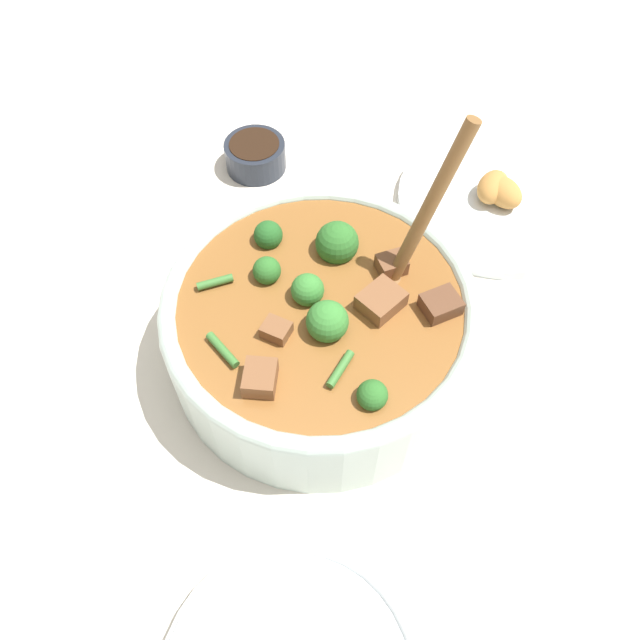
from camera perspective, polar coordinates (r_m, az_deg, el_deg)
ground_plane at (r=0.60m, az=0.00°, el=-3.03°), size 4.00×4.00×0.00m
stew_bowl at (r=0.56m, az=0.05°, el=-0.25°), size 0.28×0.28×0.23m
condiment_bowl at (r=0.76m, az=-5.94°, el=14.86°), size 0.07×0.07×0.03m
food_plate at (r=0.74m, az=15.76°, el=10.59°), size 0.22×0.22×0.04m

